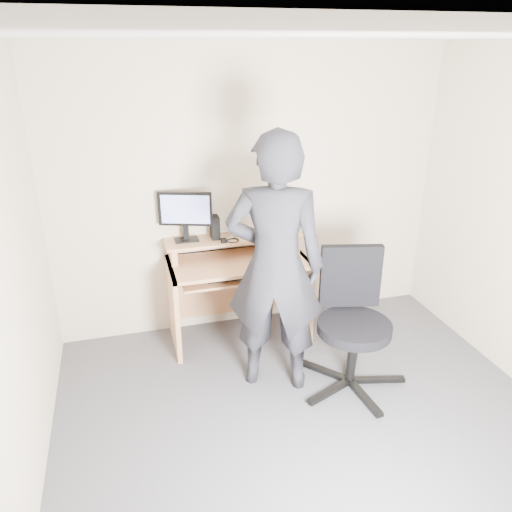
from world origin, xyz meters
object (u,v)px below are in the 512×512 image
monitor (185,212)px  desk (237,278)px  person (275,266)px  office_chair (353,316)px

monitor → desk: bearing=5.5°
desk → person: size_ratio=0.61×
desk → monitor: bearing=167.0°
monitor → person: (0.52, -0.88, -0.18)m
office_chair → desk: bearing=139.4°
office_chair → person: bearing=178.6°
desk → office_chair: (0.68, -0.93, 0.03)m
desk → office_chair: 1.15m
person → monitor: bearing=-37.8°
desk → office_chair: bearing=-54.1°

